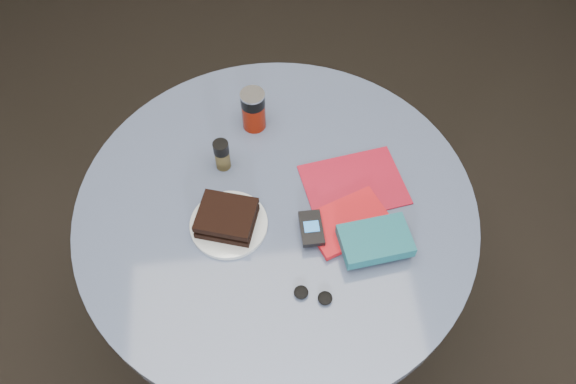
{
  "coord_description": "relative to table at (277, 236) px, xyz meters",
  "views": [
    {
      "loc": [
        -0.05,
        -0.75,
        1.93
      ],
      "look_at": [
        0.03,
        0.0,
        0.8
      ],
      "focal_mm": 35.0,
      "sensor_mm": 36.0,
      "label": 1
    }
  ],
  "objects": [
    {
      "name": "ground",
      "position": [
        0.0,
        0.0,
        -0.59
      ],
      "size": [
        4.0,
        4.0,
        0.0
      ],
      "primitive_type": "plane",
      "color": "black",
      "rests_on": "ground"
    },
    {
      "name": "table",
      "position": [
        0.0,
        0.0,
        0.0
      ],
      "size": [
        1.0,
        1.0,
        0.75
      ],
      "color": "black",
      "rests_on": "ground"
    },
    {
      "name": "plate",
      "position": [
        -0.12,
        -0.05,
        0.17
      ],
      "size": [
        0.19,
        0.19,
        0.01
      ],
      "primitive_type": "cylinder",
      "rotation": [
        0.0,
        0.0,
        -0.04
      ],
      "color": "silver",
      "rests_on": "table"
    },
    {
      "name": "sandwich",
      "position": [
        -0.12,
        -0.05,
        0.2
      ],
      "size": [
        0.16,
        0.15,
        0.05
      ],
      "color": "black",
      "rests_on": "plate"
    },
    {
      "name": "soda_can",
      "position": [
        -0.04,
        0.26,
        0.22
      ],
      "size": [
        0.07,
        0.07,
        0.12
      ],
      "color": "maroon",
      "rests_on": "table"
    },
    {
      "name": "pepper_grinder",
      "position": [
        -0.12,
        0.13,
        0.21
      ],
      "size": [
        0.04,
        0.04,
        0.09
      ],
      "color": "#433A1D",
      "rests_on": "table"
    },
    {
      "name": "magazine",
      "position": [
        0.2,
        0.04,
        0.17
      ],
      "size": [
        0.28,
        0.22,
        0.0
      ],
      "primitive_type": "cube",
      "rotation": [
        0.0,
        0.0,
        0.16
      ],
      "color": "maroon",
      "rests_on": "table"
    },
    {
      "name": "red_book",
      "position": [
        0.17,
        -0.08,
        0.18
      ],
      "size": [
        0.23,
        0.19,
        0.02
      ],
      "primitive_type": "cube",
      "rotation": [
        0.0,
        0.0,
        0.37
      ],
      "color": "#A50D14",
      "rests_on": "magazine"
    },
    {
      "name": "novel",
      "position": [
        0.22,
        -0.15,
        0.2
      ],
      "size": [
        0.17,
        0.12,
        0.03
      ],
      "primitive_type": "cube",
      "rotation": [
        0.0,
        0.0,
        0.12
      ],
      "color": "#124C59",
      "rests_on": "red_book"
    },
    {
      "name": "mp3_player",
      "position": [
        0.08,
        -0.09,
        0.19
      ],
      "size": [
        0.05,
        0.09,
        0.02
      ],
      "color": "black",
      "rests_on": "red_book"
    },
    {
      "name": "headphones",
      "position": [
        0.06,
        -0.25,
        0.17
      ],
      "size": [
        0.09,
        0.06,
        0.02
      ],
      "color": "black",
      "rests_on": "table"
    }
  ]
}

